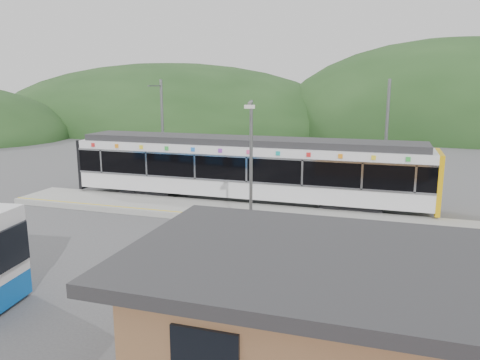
% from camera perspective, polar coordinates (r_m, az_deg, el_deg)
% --- Properties ---
extents(ground, '(120.00, 120.00, 0.00)m').
position_cam_1_polar(ground, '(21.40, -2.70, -6.69)').
color(ground, '#4C4C4F').
rests_on(ground, ground).
extents(hills, '(146.00, 149.00, 26.00)m').
position_cam_1_polar(hills, '(25.25, 14.95, -4.21)').
color(hills, '#1E3D19').
rests_on(hills, ground).
extents(platform, '(26.00, 3.20, 0.30)m').
position_cam_1_polar(platform, '(24.34, -0.01, -4.03)').
color(platform, '#9E9E99').
rests_on(platform, ground).
extents(yellow_line, '(26.00, 0.10, 0.01)m').
position_cam_1_polar(yellow_line, '(23.11, -0.98, -4.49)').
color(yellow_line, yellow).
rests_on(yellow_line, platform).
extents(train, '(20.44, 3.01, 3.74)m').
position_cam_1_polar(train, '(26.57, 0.74, 1.55)').
color(train, black).
rests_on(train, ground).
extents(catenary_mast_west, '(0.18, 1.80, 7.00)m').
position_cam_1_polar(catenary_mast_west, '(31.13, -9.45, 5.84)').
color(catenary_mast_west, slate).
rests_on(catenary_mast_west, ground).
extents(catenary_mast_east, '(0.18, 1.80, 7.00)m').
position_cam_1_polar(catenary_mast_east, '(27.76, 17.37, 4.76)').
color(catenary_mast_east, slate).
rests_on(catenary_mast_east, ground).
extents(station_shelter, '(9.20, 6.20, 3.00)m').
position_cam_1_polar(station_shelter, '(11.34, 10.51, -15.77)').
color(station_shelter, brown).
rests_on(station_shelter, ground).
extents(lamp_post, '(0.38, 1.11, 6.17)m').
position_cam_1_polar(lamp_post, '(16.86, 1.23, 1.21)').
color(lamp_post, slate).
rests_on(lamp_post, ground).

